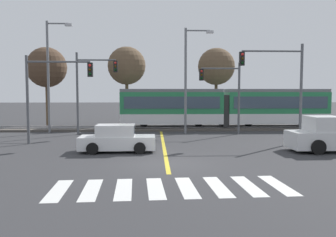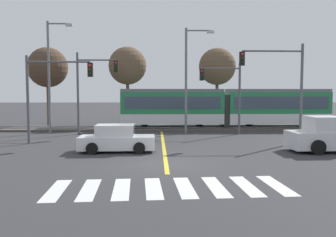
% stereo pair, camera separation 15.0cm
% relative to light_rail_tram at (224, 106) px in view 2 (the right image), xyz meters
% --- Properties ---
extents(ground_plane, '(200.00, 200.00, 0.00)m').
position_rel_light_rail_tram_xyz_m(ground_plane, '(-5.71, -15.62, -2.05)').
color(ground_plane, '#333335').
extents(track_bed, '(120.00, 4.00, 0.18)m').
position_rel_light_rail_tram_xyz_m(track_bed, '(-5.71, 0.01, -1.96)').
color(track_bed, '#4C4742').
rests_on(track_bed, ground).
extents(rail_near, '(120.00, 0.08, 0.10)m').
position_rel_light_rail_tram_xyz_m(rail_near, '(-5.71, -0.71, -1.82)').
color(rail_near, '#939399').
rests_on(rail_near, track_bed).
extents(rail_far, '(120.00, 0.08, 0.10)m').
position_rel_light_rail_tram_xyz_m(rail_far, '(-5.71, 0.73, -1.82)').
color(rail_far, '#939399').
rests_on(rail_far, track_bed).
extents(light_rail_tram, '(18.50, 2.64, 3.43)m').
position_rel_light_rail_tram_xyz_m(light_rail_tram, '(0.00, 0.00, 0.00)').
color(light_rail_tram, silver).
rests_on(light_rail_tram, track_bed).
extents(crosswalk_stripe_0, '(0.70, 2.83, 0.01)m').
position_rel_light_rail_tram_xyz_m(crosswalk_stripe_0, '(-9.55, -19.87, -2.04)').
color(crosswalk_stripe_0, silver).
rests_on(crosswalk_stripe_0, ground).
extents(crosswalk_stripe_1, '(0.70, 2.83, 0.01)m').
position_rel_light_rail_tram_xyz_m(crosswalk_stripe_1, '(-8.46, -19.81, -2.04)').
color(crosswalk_stripe_1, silver).
rests_on(crosswalk_stripe_1, ground).
extents(crosswalk_stripe_2, '(0.70, 2.83, 0.01)m').
position_rel_light_rail_tram_xyz_m(crosswalk_stripe_2, '(-7.36, -19.76, -2.04)').
color(crosswalk_stripe_2, silver).
rests_on(crosswalk_stripe_2, ground).
extents(crosswalk_stripe_3, '(0.70, 2.83, 0.01)m').
position_rel_light_rail_tram_xyz_m(crosswalk_stripe_3, '(-6.26, -19.70, -2.04)').
color(crosswalk_stripe_3, silver).
rests_on(crosswalk_stripe_3, ground).
extents(crosswalk_stripe_4, '(0.70, 2.83, 0.01)m').
position_rel_light_rail_tram_xyz_m(crosswalk_stripe_4, '(-5.16, -19.64, -2.04)').
color(crosswalk_stripe_4, silver).
rests_on(crosswalk_stripe_4, ground).
extents(crosswalk_stripe_5, '(0.70, 2.83, 0.01)m').
position_rel_light_rail_tram_xyz_m(crosswalk_stripe_5, '(-4.06, -19.59, -2.04)').
color(crosswalk_stripe_5, silver).
rests_on(crosswalk_stripe_5, ground).
extents(crosswalk_stripe_6, '(0.70, 2.83, 0.01)m').
position_rel_light_rail_tram_xyz_m(crosswalk_stripe_6, '(-2.96, -19.53, -2.04)').
color(crosswalk_stripe_6, silver).
rests_on(crosswalk_stripe_6, ground).
extents(crosswalk_stripe_7, '(0.70, 2.83, 0.01)m').
position_rel_light_rail_tram_xyz_m(crosswalk_stripe_7, '(-1.86, -19.47, -2.04)').
color(crosswalk_stripe_7, silver).
rests_on(crosswalk_stripe_7, ground).
extents(lane_centre_line, '(0.20, 15.68, 0.01)m').
position_rel_light_rail_tram_xyz_m(lane_centre_line, '(-5.71, -9.83, -2.05)').
color(lane_centre_line, gold).
rests_on(lane_centre_line, ground).
extents(sedan_crossing, '(4.23, 1.98, 1.52)m').
position_rel_light_rail_tram_xyz_m(sedan_crossing, '(-8.37, -12.02, -1.35)').
color(sedan_crossing, silver).
rests_on(sedan_crossing, ground).
extents(pickup_truck, '(5.43, 2.31, 1.98)m').
position_rel_light_rail_tram_xyz_m(pickup_truck, '(3.85, -12.40, -1.21)').
color(pickup_truck, silver).
rests_on(pickup_truck, ground).
extents(traffic_light_far_left, '(3.25, 0.38, 6.41)m').
position_rel_light_rail_tram_xyz_m(traffic_light_far_left, '(-11.27, -3.73, 2.08)').
color(traffic_light_far_left, '#515459').
rests_on(traffic_light_far_left, ground).
extents(traffic_light_far_right, '(3.25, 0.38, 5.64)m').
position_rel_light_rail_tram_xyz_m(traffic_light_far_right, '(-0.70, -3.98, 1.65)').
color(traffic_light_far_right, '#515459').
rests_on(traffic_light_far_right, ground).
extents(traffic_light_mid_left, '(4.25, 0.38, 5.65)m').
position_rel_light_rail_tram_xyz_m(traffic_light_mid_left, '(-12.87, -8.83, 1.75)').
color(traffic_light_mid_left, '#515459').
rests_on(traffic_light_mid_left, ground).
extents(traffic_light_mid_right, '(4.25, 0.38, 6.50)m').
position_rel_light_rail_tram_xyz_m(traffic_light_mid_right, '(2.07, -8.57, 2.24)').
color(traffic_light_mid_right, '#515459').
rests_on(traffic_light_mid_right, ground).
extents(street_lamp_west, '(2.09, 0.28, 9.00)m').
position_rel_light_rail_tram_xyz_m(street_lamp_west, '(-14.64, -2.70, 3.02)').
color(street_lamp_west, slate).
rests_on(street_lamp_west, ground).
extents(street_lamp_centre, '(2.31, 0.28, 8.42)m').
position_rel_light_rail_tram_xyz_m(street_lamp_centre, '(-3.55, -3.27, 2.75)').
color(street_lamp_centre, slate).
rests_on(street_lamp_centre, ground).
extents(bare_tree_far_west, '(3.91, 3.91, 7.71)m').
position_rel_light_rail_tram_xyz_m(bare_tree_far_west, '(-16.81, 3.62, 3.68)').
color(bare_tree_far_west, brown).
rests_on(bare_tree_far_west, ground).
extents(bare_tree_west, '(3.80, 3.80, 7.88)m').
position_rel_light_rail_tram_xyz_m(bare_tree_west, '(-9.04, 4.24, 3.90)').
color(bare_tree_west, brown).
rests_on(bare_tree_west, ground).
extents(bare_tree_east, '(3.80, 3.80, 7.87)m').
position_rel_light_rail_tram_xyz_m(bare_tree_east, '(0.13, 4.85, 3.89)').
color(bare_tree_east, brown).
rests_on(bare_tree_east, ground).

